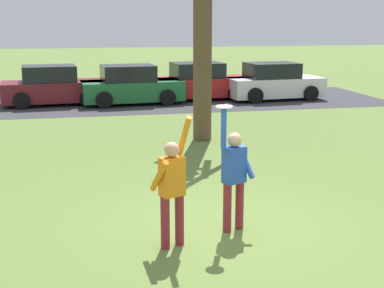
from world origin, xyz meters
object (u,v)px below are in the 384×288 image
person_catcher (234,173)px  parked_car_red (200,83)px  parked_car_green (131,86)px  parked_car_white (274,83)px  bare_tree_tall (203,23)px  frisbee_disc (224,107)px  parked_car_maroon (53,87)px  person_defender (172,185)px

person_catcher → parked_car_red: bearing=-123.5°
parked_car_green → parked_car_white: same height
bare_tree_tall → frisbee_disc: bearing=-100.4°
parked_car_green → bare_tree_tall: size_ratio=0.67×
person_catcher → parked_car_red: 15.32m
person_catcher → parked_car_maroon: bearing=-100.0°
person_defender → bare_tree_tall: bare_tree_tall is taller
person_catcher → bare_tree_tall: bearing=-121.8°
frisbee_disc → parked_car_red: bearing=78.8°
parked_car_maroon → bare_tree_tall: (4.48, -7.83, 2.58)m
parked_car_red → parked_car_white: 3.20m
parked_car_maroon → parked_car_red: bearing=-2.0°
bare_tree_tall → parked_car_white: bearing=56.7°
person_catcher → frisbee_disc: (-0.21, -0.09, 1.11)m
person_defender → parked_car_green: person_defender is taller
parked_car_white → bare_tree_tall: bare_tree_tall is taller
parked_car_maroon → bare_tree_tall: size_ratio=0.67×
frisbee_disc → parked_car_green: size_ratio=0.06×
person_catcher → parked_car_green: (-0.25, 14.32, -0.25)m
parked_car_red → person_catcher: bearing=-105.0°
person_defender → parked_car_maroon: 15.43m
person_defender → bare_tree_tall: (2.19, 7.43, 2.33)m
parked_car_green → person_catcher: bearing=-93.5°
parked_car_green → parked_car_white: (6.17, 0.01, 0.00)m
bare_tree_tall → parked_car_maroon: bearing=119.8°
parked_car_maroon → bare_tree_tall: bearing=-64.7°
parked_car_white → parked_car_red: bearing=162.2°
parked_car_maroon → parked_car_white: (9.31, -0.47, 0.00)m
frisbee_disc → parked_car_green: bearing=90.2°
parked_car_maroon → parked_car_green: 3.18m
parked_car_maroon → person_catcher: bearing=-81.6°
parked_car_white → person_defender: bearing=-119.9°
person_defender → person_catcher: bearing=0.0°
person_defender → parked_car_white: person_defender is taller
parked_car_green → bare_tree_tall: bearing=-84.2°
parked_car_red → bare_tree_tall: bearing=-106.4°
person_catcher → frisbee_disc: size_ratio=7.87×
parked_car_maroon → parked_car_white: 9.32m
parked_car_maroon → bare_tree_tall: 9.38m
frisbee_disc → parked_car_maroon: (-3.19, 14.88, -1.37)m
parked_car_green → bare_tree_tall: (1.34, -7.36, 2.58)m
parked_car_green → parked_car_white: size_ratio=1.00×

